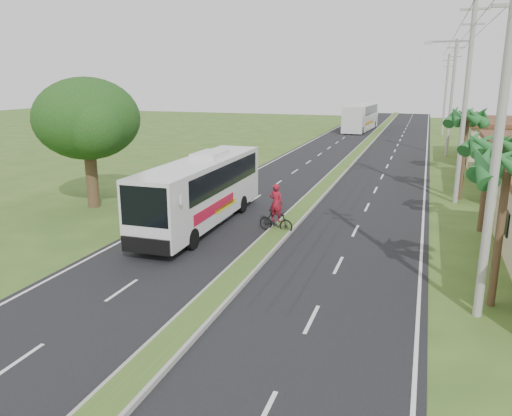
% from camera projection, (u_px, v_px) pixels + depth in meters
% --- Properties ---
extents(ground, '(180.00, 180.00, 0.00)m').
position_uv_depth(ground, '(211.00, 304.00, 16.94)').
color(ground, '#35541E').
rests_on(ground, ground).
extents(road_asphalt, '(14.00, 160.00, 0.02)m').
position_uv_depth(road_asphalt, '(325.00, 187.00, 35.26)').
color(road_asphalt, black).
rests_on(road_asphalt, ground).
extents(median_strip, '(1.20, 160.00, 0.18)m').
position_uv_depth(median_strip, '(325.00, 185.00, 35.24)').
color(median_strip, gray).
rests_on(median_strip, ground).
extents(lane_edge_left, '(0.12, 160.00, 0.01)m').
position_uv_depth(lane_edge_left, '(237.00, 181.00, 37.35)').
color(lane_edge_left, silver).
rests_on(lane_edge_left, ground).
extents(lane_edge_right, '(0.12, 160.00, 0.01)m').
position_uv_depth(lane_edge_right, '(425.00, 194.00, 33.18)').
color(lane_edge_right, silver).
rests_on(lane_edge_right, ground).
extents(palm_verge_a, '(2.40, 2.40, 5.45)m').
position_uv_depth(palm_verge_a, '(508.00, 167.00, 15.69)').
color(palm_verge_a, '#473321').
rests_on(palm_verge_a, ground).
extents(palm_verge_b, '(2.40, 2.40, 5.05)m').
position_uv_depth(palm_verge_b, '(490.00, 145.00, 23.91)').
color(palm_verge_b, '#473321').
rests_on(palm_verge_b, ground).
extents(palm_verge_c, '(2.40, 2.40, 5.85)m').
position_uv_depth(palm_verge_c, '(468.00, 118.00, 30.31)').
color(palm_verge_c, '#473321').
rests_on(palm_verge_c, ground).
extents(palm_verge_d, '(2.40, 2.40, 5.25)m').
position_uv_depth(palm_verge_d, '(466.00, 117.00, 38.55)').
color(palm_verge_d, '#473321').
rests_on(palm_verge_d, ground).
extents(shade_tree, '(6.30, 6.00, 7.54)m').
position_uv_depth(shade_tree, '(86.00, 122.00, 28.62)').
color(shade_tree, '#473321').
rests_on(shade_tree, ground).
extents(utility_pole_a, '(1.60, 0.28, 11.00)m').
position_uv_depth(utility_pole_a, '(498.00, 140.00, 14.69)').
color(utility_pole_a, gray).
rests_on(utility_pole_a, ground).
extents(utility_pole_b, '(3.20, 0.28, 12.00)m').
position_uv_depth(utility_pole_b, '(465.00, 99.00, 29.21)').
color(utility_pole_b, gray).
rests_on(utility_pole_b, ground).
extents(utility_pole_c, '(1.60, 0.28, 11.00)m').
position_uv_depth(utility_pole_c, '(452.00, 97.00, 47.67)').
color(utility_pole_c, gray).
rests_on(utility_pole_c, ground).
extents(utility_pole_d, '(1.60, 0.28, 10.50)m').
position_uv_depth(utility_pole_d, '(446.00, 94.00, 66.06)').
color(utility_pole_d, gray).
rests_on(utility_pole_d, ground).
extents(coach_bus_main, '(2.57, 11.47, 3.70)m').
position_uv_depth(coach_bus_main, '(202.00, 187.00, 25.52)').
color(coach_bus_main, silver).
rests_on(coach_bus_main, ground).
extents(coach_bus_far, '(3.59, 12.99, 3.74)m').
position_uv_depth(coach_bus_far, '(361.00, 116.00, 72.36)').
color(coach_bus_far, silver).
rests_on(coach_bus_far, ground).
extents(motorcyclist, '(1.89, 0.82, 2.47)m').
position_uv_depth(motorcyclist, '(276.00, 215.00, 24.66)').
color(motorcyclist, black).
rests_on(motorcyclist, ground).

